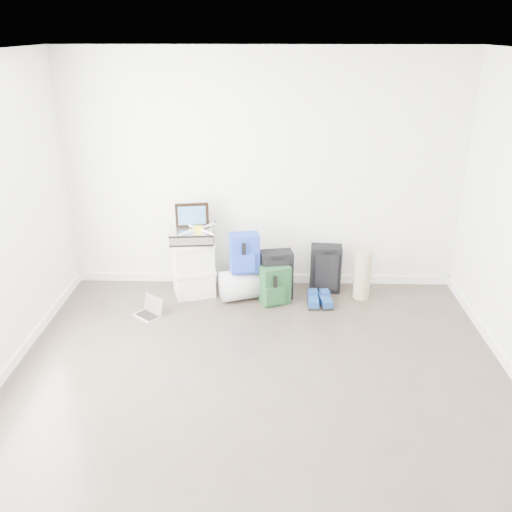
{
  "coord_description": "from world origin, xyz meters",
  "views": [
    {
      "loc": [
        0.08,
        -3.46,
        2.87
      ],
      "look_at": [
        -0.06,
        1.9,
        0.59
      ],
      "focal_mm": 38.0,
      "sensor_mm": 36.0,
      "label": 1
    }
  ],
  "objects_px": {
    "boxes_stack": "(193,268)",
    "laptop": "(150,311)",
    "briefcase": "(192,236)",
    "carry_on": "(326,269)",
    "duffel_bag": "(245,284)",
    "large_suitcase": "(276,275)"
  },
  "relations": [
    {
      "from": "duffel_bag",
      "to": "laptop",
      "type": "relative_size",
      "value": 1.62
    },
    {
      "from": "boxes_stack",
      "to": "carry_on",
      "type": "xyz_separation_m",
      "value": [
        1.52,
        0.13,
        -0.05
      ]
    },
    {
      "from": "large_suitcase",
      "to": "laptop",
      "type": "height_order",
      "value": "large_suitcase"
    },
    {
      "from": "duffel_bag",
      "to": "large_suitcase",
      "type": "height_order",
      "value": "large_suitcase"
    },
    {
      "from": "briefcase",
      "to": "large_suitcase",
      "type": "height_order",
      "value": "briefcase"
    },
    {
      "from": "boxes_stack",
      "to": "carry_on",
      "type": "bearing_deg",
      "value": -13.14
    },
    {
      "from": "boxes_stack",
      "to": "laptop",
      "type": "xyz_separation_m",
      "value": [
        -0.42,
        -0.52,
        -0.28
      ]
    },
    {
      "from": "large_suitcase",
      "to": "laptop",
      "type": "xyz_separation_m",
      "value": [
        -1.36,
        -0.47,
        -0.23
      ]
    },
    {
      "from": "boxes_stack",
      "to": "briefcase",
      "type": "relative_size",
      "value": 1.38
    },
    {
      "from": "laptop",
      "to": "large_suitcase",
      "type": "bearing_deg",
      "value": 58.01
    },
    {
      "from": "laptop",
      "to": "boxes_stack",
      "type": "bearing_deg",
      "value": 90.63
    },
    {
      "from": "carry_on",
      "to": "large_suitcase",
      "type": "bearing_deg",
      "value": -157.51
    },
    {
      "from": "boxes_stack",
      "to": "duffel_bag",
      "type": "height_order",
      "value": "boxes_stack"
    },
    {
      "from": "large_suitcase",
      "to": "carry_on",
      "type": "bearing_deg",
      "value": 7.14
    },
    {
      "from": "duffel_bag",
      "to": "laptop",
      "type": "xyz_separation_m",
      "value": [
        -1.01,
        -0.44,
        -0.12
      ]
    },
    {
      "from": "large_suitcase",
      "to": "laptop",
      "type": "distance_m",
      "value": 1.46
    },
    {
      "from": "duffel_bag",
      "to": "laptop",
      "type": "distance_m",
      "value": 1.1
    },
    {
      "from": "boxes_stack",
      "to": "large_suitcase",
      "type": "height_order",
      "value": "boxes_stack"
    },
    {
      "from": "boxes_stack",
      "to": "briefcase",
      "type": "bearing_deg",
      "value": 0.0
    },
    {
      "from": "briefcase",
      "to": "laptop",
      "type": "bearing_deg",
      "value": -134.13
    },
    {
      "from": "boxes_stack",
      "to": "laptop",
      "type": "relative_size",
      "value": 1.89
    },
    {
      "from": "briefcase",
      "to": "large_suitcase",
      "type": "xyz_separation_m",
      "value": [
        0.95,
        -0.06,
        -0.44
      ]
    }
  ]
}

